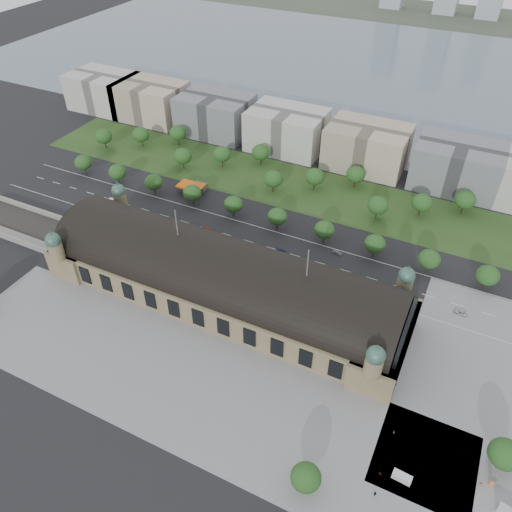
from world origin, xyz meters
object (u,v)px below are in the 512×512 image
at_px(traffic_car_2, 149,217).
at_px(parked_car_4, 183,239).
at_px(bus_mid, 298,267).
at_px(traffic_car_0, 86,204).
at_px(traffic_car_4, 280,250).
at_px(bus_west, 253,249).
at_px(parked_car_6, 209,247).
at_px(pedestrian_2, 394,432).
at_px(van_east, 507,512).
at_px(van_south, 401,477).
at_px(pedestrian_3, 380,474).
at_px(parked_car_5, 212,255).
at_px(pedestrian_4, 375,494).
at_px(parked_car_3, 143,229).
at_px(pedestrian_5, 480,484).
at_px(advertising_column, 493,482).
at_px(parked_car_0, 107,218).
at_px(parked_car_2, 122,226).
at_px(traffic_car_6, 460,312).
at_px(bus_east, 299,271).
at_px(traffic_car_5, 337,253).
at_px(traffic_car_3, 207,229).
at_px(parked_car_1, 164,233).
at_px(traffic_car_1, 116,188).

xyz_separation_m(traffic_car_2, parked_car_4, (25.19, -8.08, -0.11)).
bearing_deg(bus_mid, traffic_car_0, 90.87).
relative_size(traffic_car_4, bus_west, 0.40).
bearing_deg(parked_car_6, pedestrian_2, 40.15).
distance_m(van_east, van_south, 29.36).
bearing_deg(bus_west, pedestrian_3, -137.23).
distance_m(parked_car_4, parked_car_6, 14.53).
distance_m(parked_car_5, pedestrian_4, 122.06).
relative_size(parked_car_3, pedestrian_2, 2.48).
bearing_deg(pedestrian_5, pedestrian_4, -91.98).
relative_size(bus_mid, advertising_column, 4.06).
bearing_deg(traffic_car_0, parked_car_4, 91.60).
bearing_deg(parked_car_5, traffic_car_4, 95.55).
height_order(traffic_car_2, parked_car_0, traffic_car_2).
bearing_deg(pedestrian_3, parked_car_4, 1.63).
relative_size(parked_car_2, parked_car_3, 1.16).
xyz_separation_m(traffic_car_6, parked_car_6, (-111.42, -8.41, 0.07)).
bearing_deg(pedestrian_3, bus_east, -19.14).
distance_m(traffic_car_2, parked_car_6, 40.53).
relative_size(parked_car_5, pedestrian_2, 2.81).
bearing_deg(bus_mid, bus_east, -142.55).
distance_m(parked_car_4, van_east, 164.12).
height_order(traffic_car_4, parked_car_5, traffic_car_4).
relative_size(traffic_car_5, parked_car_6, 0.82).
distance_m(parked_car_6, pedestrian_4, 127.44).
relative_size(traffic_car_3, traffic_car_5, 1.19).
distance_m(parked_car_1, bus_west, 45.21).
bearing_deg(pedestrian_4, parked_car_2, -66.40).
relative_size(traffic_car_3, traffic_car_4, 1.08).
relative_size(traffic_car_3, pedestrian_4, 2.83).
relative_size(parked_car_1, van_east, 0.96).
bearing_deg(traffic_car_3, van_east, -122.84).
distance_m(traffic_car_2, traffic_car_4, 70.52).
xyz_separation_m(traffic_car_4, van_south, (75.67, -82.12, 0.35)).
distance_m(traffic_car_4, bus_west, 12.61).
bearing_deg(parked_car_5, parked_car_1, -123.70).
bearing_deg(van_east, bus_west, 159.58).
bearing_deg(parked_car_4, parked_car_3, -110.97).
bearing_deg(traffic_car_0, traffic_car_5, 103.05).
relative_size(parked_car_6, van_east, 0.87).
height_order(parked_car_3, van_south, van_south).
bearing_deg(pedestrian_2, traffic_car_4, 11.26).
relative_size(traffic_car_3, parked_car_0, 1.12).
bearing_deg(parked_car_1, traffic_car_4, 63.04).
bearing_deg(parked_car_2, parked_car_0, -126.02).
xyz_separation_m(traffic_car_1, traffic_car_4, (103.27, -10.32, 0.09)).
relative_size(traffic_car_0, parked_car_3, 0.95).
bearing_deg(parked_car_2, parked_car_6, 67.80).
bearing_deg(parked_car_0, parked_car_1, 63.54).
relative_size(parked_car_2, pedestrian_4, 2.61).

